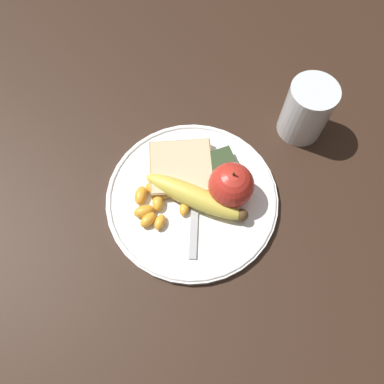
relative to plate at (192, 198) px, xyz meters
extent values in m
plane|color=#332116|center=(0.00, 0.00, -0.01)|extent=(3.00, 3.00, 0.00)
cylinder|color=white|center=(0.00, 0.00, 0.00)|extent=(0.28, 0.28, 0.01)
torus|color=white|center=(0.00, 0.00, 0.00)|extent=(0.28, 0.28, 0.01)
cylinder|color=silver|center=(-0.23, -0.06, 0.05)|extent=(0.08, 0.08, 0.11)
cylinder|color=orange|center=(-0.23, -0.06, 0.04)|extent=(0.07, 0.07, 0.09)
sphere|color=red|center=(-0.06, 0.02, 0.04)|extent=(0.07, 0.07, 0.07)
cylinder|color=brown|center=(-0.06, 0.02, 0.08)|extent=(0.00, 0.00, 0.01)
ellipsoid|color=#E0CC4C|center=(0.00, 0.01, 0.02)|extent=(0.14, 0.15, 0.04)
sphere|color=#473319|center=(-0.06, 0.06, 0.02)|extent=(0.02, 0.02, 0.02)
cube|color=#AB8751|center=(0.00, -0.05, 0.02)|extent=(0.13, 0.12, 0.02)
cube|color=beige|center=(0.00, -0.05, 0.02)|extent=(0.12, 0.12, 0.02)
cube|color=#B2B2B7|center=(0.01, 0.04, 0.01)|extent=(0.06, 0.11, 0.00)
cube|color=#B2B2B7|center=(-0.02, -0.03, 0.01)|extent=(0.04, 0.06, 0.00)
cube|color=silver|center=(-0.07, -0.04, 0.01)|extent=(0.04, 0.03, 0.02)
cube|color=#334728|center=(-0.07, -0.04, 0.02)|extent=(0.04, 0.04, 0.00)
ellipsoid|color=#F9A32D|center=(0.08, -0.03, 0.01)|extent=(0.03, 0.04, 0.02)
ellipsoid|color=#F9A32D|center=(0.08, 0.00, 0.01)|extent=(0.03, 0.02, 0.02)
ellipsoid|color=#F9A32D|center=(0.04, -0.02, 0.01)|extent=(0.03, 0.03, 0.01)
ellipsoid|color=#F9A32D|center=(0.06, 0.03, 0.01)|extent=(0.03, 0.03, 0.01)
ellipsoid|color=#F9A32D|center=(0.01, -0.02, 0.01)|extent=(0.02, 0.03, 0.02)
ellipsoid|color=#F9A32D|center=(0.06, -0.01, 0.01)|extent=(0.03, 0.03, 0.02)
ellipsoid|color=#F9A32D|center=(0.02, 0.02, 0.01)|extent=(0.03, 0.03, 0.01)
ellipsoid|color=#F9A32D|center=(0.05, -0.03, 0.01)|extent=(0.04, 0.04, 0.02)
ellipsoid|color=#F9A32D|center=(0.08, 0.02, 0.01)|extent=(0.03, 0.03, 0.02)
camera|label=1|loc=(0.09, 0.23, 0.57)|focal=35.00mm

